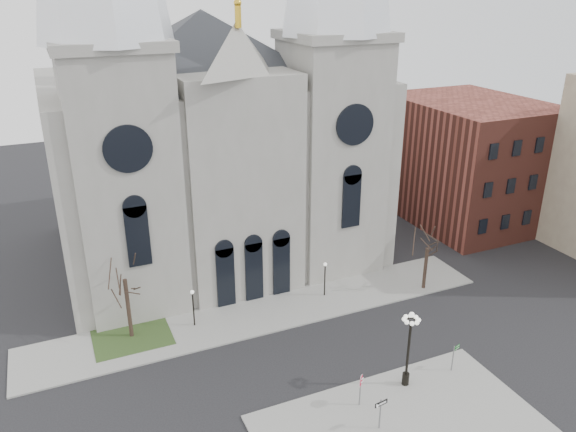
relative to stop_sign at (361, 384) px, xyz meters
name	(u,v)px	position (x,y,z in m)	size (l,w,h in m)	color
ground	(323,392)	(-1.58, 2.19, -1.87)	(160.00, 160.00, 0.00)	black
sidewalk_near	(401,427)	(1.42, -2.81, -1.80)	(18.00, 10.00, 0.14)	gray
sidewalk_far	(265,313)	(-1.58, 13.19, -1.80)	(40.00, 6.00, 0.14)	gray
grass_patch	(132,336)	(-12.58, 14.19, -1.78)	(6.00, 5.00, 0.18)	#2B481F
cathedral	(214,75)	(-1.58, 25.05, 16.61)	(33.00, 26.66, 54.00)	gray
bg_building_brick	(467,160)	(28.42, 24.19, 5.13)	(14.00, 18.00, 14.00)	brown
tree_left	(124,276)	(-12.58, 14.19, 3.71)	(3.20, 3.20, 7.50)	black
tree_right	(428,245)	(13.42, 11.19, 2.60)	(3.20, 3.20, 6.00)	black
ped_lamp_left	(193,302)	(-7.58, 13.69, 0.46)	(0.32, 0.32, 3.26)	black
ped_lamp_right	(325,273)	(4.42, 13.69, 0.46)	(0.32, 0.32, 3.26)	black
stop_sign	(361,384)	(0.00, 0.00, 0.00)	(0.81, 0.36, 2.42)	slate
globe_lamp	(409,340)	(4.02, 0.52, 1.95)	(1.54, 1.54, 5.86)	black
one_way_sign	(380,409)	(0.06, -2.35, -0.23)	(0.97, 0.17, 2.23)	slate
street_name_sign	(454,356)	(8.05, 0.46, -0.48)	(0.64, 0.25, 2.09)	slate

